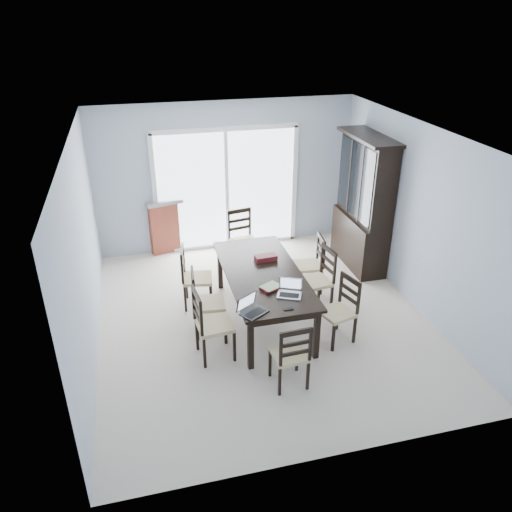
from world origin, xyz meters
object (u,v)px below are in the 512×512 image
object	(u,v)px
chair_right_near	(343,303)
laptop_dark	(254,310)
dining_table	(263,277)
game_box	(266,258)
chair_left_mid	(202,296)
china_hutch	(363,204)
chair_right_far	(314,258)
cell_phone	(288,309)
chair_left_far	(191,271)
chair_end_far	(242,232)
chair_right_mid	(321,272)
hot_tub	(184,207)
chair_end_near	(292,350)
chair_left_near	(207,317)
laptop_silver	(289,292)

from	to	relation	value
chair_right_near	laptop_dark	size ratio (longest dim) A/B	2.79
dining_table	game_box	world-z (taller)	game_box
chair_left_mid	china_hutch	bearing A→B (deg)	119.77
chair_right_far	cell_phone	xyz separation A→B (m)	(-0.91, -1.56, 0.21)
cell_phone	game_box	bearing A→B (deg)	85.75
chair_left_far	chair_end_far	xyz separation A→B (m)	(1.00, 1.07, 0.03)
chair_left_far	chair_right_far	size ratio (longest dim) A/B	1.04
chair_end_far	chair_right_mid	bearing A→B (deg)	105.77
chair_right_near	chair_end_far	distance (m)	2.51
chair_left_far	hot_tub	distance (m)	2.74
chair_end_near	chair_left_mid	bearing A→B (deg)	118.13
chair_right_mid	cell_phone	world-z (taller)	chair_right_mid
chair_left_far	chair_right_near	world-z (taller)	chair_left_far
chair_left_near	cell_phone	distance (m)	1.00
dining_table	cell_phone	distance (m)	0.97
chair_left_near	game_box	distance (m)	1.43
dining_table	chair_left_near	size ratio (longest dim) A/B	1.96
chair_left_far	hot_tub	size ratio (longest dim) A/B	0.49
chair_right_near	chair_end_near	size ratio (longest dim) A/B	1.03
chair_left_mid	chair_right_near	xyz separation A→B (m)	(1.74, -0.59, -0.02)
laptop_dark	game_box	xyz separation A→B (m)	(0.49, 1.28, -0.01)
laptop_dark	cell_phone	world-z (taller)	laptop_dark
dining_table	chair_end_far	bearing A→B (deg)	87.03
laptop_silver	game_box	distance (m)	1.00
chair_right_far	cell_phone	world-z (taller)	chair_right_far
dining_table	chair_right_far	world-z (taller)	chair_right_far
china_hutch	chair_end_far	bearing A→B (deg)	167.29
laptop_silver	game_box	size ratio (longest dim) A/B	1.17
dining_table	chair_left_near	distance (m)	1.11
china_hutch	laptop_silver	xyz separation A→B (m)	(-1.86, -1.92, -0.27)
dining_table	chair_right_mid	xyz separation A→B (m)	(0.89, 0.10, -0.10)
chair_left_near	laptop_dark	xyz separation A→B (m)	(0.52, -0.29, 0.21)
chair_left_mid	laptop_silver	xyz separation A→B (m)	(1.02, -0.57, 0.23)
china_hutch	chair_right_near	distance (m)	2.31
cell_phone	laptop_dark	bearing A→B (deg)	176.58
chair_right_near	hot_tub	xyz separation A→B (m)	(-1.56, 4.04, -0.06)
chair_end_far	dining_table	bearing A→B (deg)	76.11
china_hutch	chair_end_near	size ratio (longest dim) A/B	2.18
china_hutch	chair_left_mid	bearing A→B (deg)	-154.86
laptop_dark	chair_right_far	bearing A→B (deg)	17.02
chair_end_near	chair_left_far	bearing A→B (deg)	109.83
chair_right_near	laptop_silver	xyz separation A→B (m)	(-0.72, 0.02, 0.25)
chair_left_near	chair_end_far	size ratio (longest dim) A/B	1.00
hot_tub	chair_end_near	bearing A→B (deg)	-82.55
laptop_silver	hot_tub	world-z (taller)	hot_tub
chair_left_near	hot_tub	xyz separation A→B (m)	(0.21, 4.01, -0.11)
chair_end_far	game_box	bearing A→B (deg)	80.76
chair_left_near	chair_left_mid	world-z (taller)	chair_left_near
chair_left_near	chair_end_far	xyz separation A→B (m)	(0.97, 2.34, 0.00)
china_hutch	cell_phone	size ratio (longest dim) A/B	19.40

